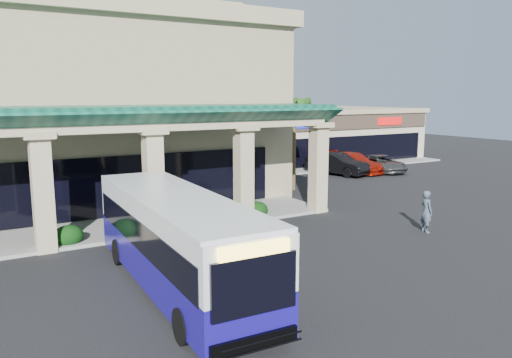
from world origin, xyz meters
TOP-DOWN VIEW (x-y plane):
  - ground at (0.00, 0.00)m, footprint 110.00×110.00m
  - main_building at (-8.00, 16.00)m, footprint 30.80×14.80m
  - arcade at (-8.00, 6.80)m, footprint 30.00×6.20m
  - strip_mall at (18.00, 24.00)m, footprint 22.50×12.50m
  - palm_0 at (8.50, 11.00)m, footprint 2.40×2.40m
  - palm_1 at (9.50, 14.00)m, footprint 2.40×2.40m
  - broadleaf_tree at (7.50, 19.00)m, footprint 2.60×2.60m
  - transit_bus at (-4.44, -1.00)m, footprint 2.97×11.01m
  - pedestrian at (7.74, -0.53)m, footprint 0.62×0.79m
  - car_white at (15.07, 14.44)m, footprint 3.14×5.43m
  - car_red at (16.92, 14.69)m, footprint 3.24×5.87m
  - car_gray at (19.14, 13.74)m, footprint 3.09×5.21m

SIDE VIEW (x-z plane):
  - ground at x=0.00m, z-range 0.00..0.00m
  - car_gray at x=19.14m, z-range 0.00..1.36m
  - car_red at x=16.92m, z-range 0.00..1.61m
  - car_white at x=15.07m, z-range 0.00..1.69m
  - pedestrian at x=7.74m, z-range 0.00..1.92m
  - transit_bus at x=-4.44m, z-range 0.00..3.05m
  - broadleaf_tree at x=7.50m, z-range 0.00..4.81m
  - strip_mall at x=18.00m, z-range 0.00..4.90m
  - arcade at x=-8.00m, z-range 0.00..5.70m
  - palm_1 at x=9.50m, z-range 0.00..5.80m
  - palm_0 at x=8.50m, z-range 0.00..6.60m
  - main_building at x=-8.00m, z-range 0.00..11.35m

